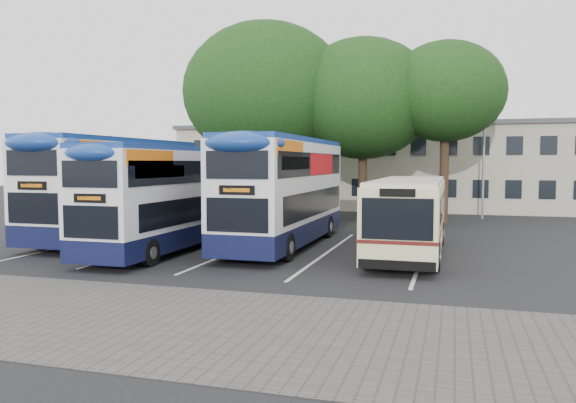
# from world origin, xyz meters

# --- Properties ---
(ground) EXTENTS (120.00, 120.00, 0.00)m
(ground) POSITION_xyz_m (0.00, 0.00, 0.00)
(ground) COLOR black
(ground) RESTS_ON ground
(paving_strip) EXTENTS (40.00, 6.00, 0.01)m
(paving_strip) POSITION_xyz_m (-2.00, -5.00, 0.01)
(paving_strip) COLOR #595654
(paving_strip) RESTS_ON ground
(bay_lines) EXTENTS (14.12, 11.00, 0.01)m
(bay_lines) POSITION_xyz_m (-3.75, 5.00, 0.01)
(bay_lines) COLOR silver
(bay_lines) RESTS_ON ground
(depot_building) EXTENTS (32.40, 8.40, 6.20)m
(depot_building) POSITION_xyz_m (0.00, 26.99, 3.15)
(depot_building) COLOR #A7A186
(depot_building) RESTS_ON ground
(lamp_post) EXTENTS (0.25, 1.05, 9.06)m
(lamp_post) POSITION_xyz_m (6.00, 19.97, 5.08)
(lamp_post) COLOR gray
(lamp_post) RESTS_ON ground
(tree_left) EXTENTS (9.97, 9.97, 11.85)m
(tree_left) POSITION_xyz_m (-6.71, 16.83, 7.61)
(tree_left) COLOR black
(tree_left) RESTS_ON ground
(tree_mid) EXTENTS (8.28, 8.28, 10.65)m
(tree_mid) POSITION_xyz_m (-0.86, 17.29, 7.12)
(tree_mid) COLOR black
(tree_mid) RESTS_ON ground
(tree_right) EXTENTS (6.57, 6.57, 10.15)m
(tree_right) POSITION_xyz_m (3.78, 17.01, 7.33)
(tree_right) COLOR black
(tree_right) RESTS_ON ground
(bus_dd_left) EXTENTS (2.61, 10.77, 4.49)m
(bus_dd_left) POSITION_xyz_m (-10.20, 6.41, 2.47)
(bus_dd_left) COLOR #0E1336
(bus_dd_left) RESTS_ON ground
(bus_dd_mid) EXTENTS (2.35, 9.70, 4.04)m
(bus_dd_mid) POSITION_xyz_m (-6.30, 3.82, 2.23)
(bus_dd_mid) COLOR #0E1336
(bus_dd_mid) RESTS_ON ground
(bus_dd_right) EXTENTS (2.56, 10.57, 4.40)m
(bus_dd_right) POSITION_xyz_m (-2.30, 6.25, 2.43)
(bus_dd_right) COLOR #0E1336
(bus_dd_right) RESTS_ON ground
(bus_single) EXTENTS (2.40, 9.44, 2.81)m
(bus_single) POSITION_xyz_m (2.75, 5.60, 1.59)
(bus_single) COLOR beige
(bus_single) RESTS_ON ground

